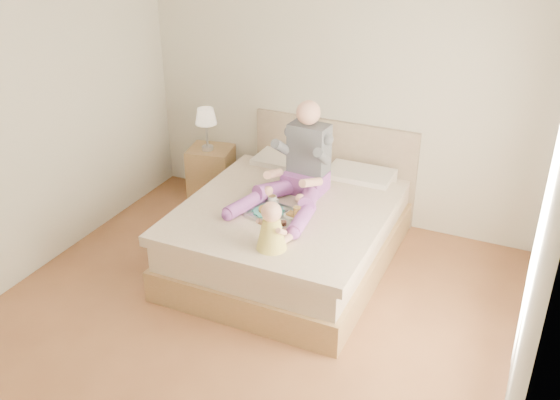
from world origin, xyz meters
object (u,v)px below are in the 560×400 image
at_px(adult, 299,170).
at_px(baby, 272,229).
at_px(bed, 294,227).
at_px(tray, 277,213).
at_px(nightstand, 212,172).

height_order(adult, baby, adult).
height_order(bed, baby, bed).
bearing_deg(tray, baby, -56.64).
bearing_deg(adult, bed, -102.53).
distance_m(nightstand, adult, 1.64).
bearing_deg(bed, adult, 73.23).
relative_size(bed, tray, 4.44).
xyz_separation_m(bed, adult, (0.02, 0.06, 0.54)).
xyz_separation_m(nightstand, adult, (1.34, -0.73, 0.58)).
distance_m(bed, tray, 0.48).
bearing_deg(bed, baby, -77.89).
height_order(nightstand, adult, adult).
distance_m(bed, baby, 0.96).
height_order(tray, baby, baby).
bearing_deg(bed, tray, -90.39).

